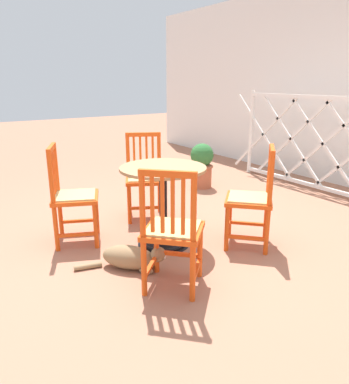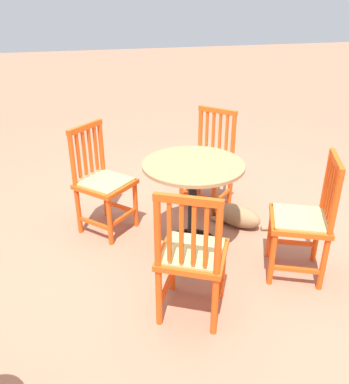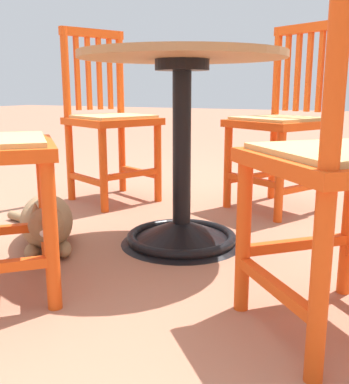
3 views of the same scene
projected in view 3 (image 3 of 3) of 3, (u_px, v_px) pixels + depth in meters
ground_plane at (171, 251)px, 1.73m from camera, size 24.00×24.00×0.00m
cafe_table at (182, 173)px, 1.75m from camera, size 0.76×0.76×0.73m
orange_chair_near_fence at (282, 123)px, 2.26m from camera, size 0.54×0.54×0.91m
orange_chair_at_corner at (109, 121)px, 2.44m from camera, size 0.53×0.53×0.91m
tabby_cat at (46, 223)px, 1.76m from camera, size 0.48×0.62×0.23m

